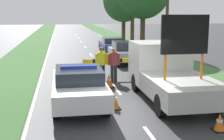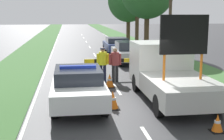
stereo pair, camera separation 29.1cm
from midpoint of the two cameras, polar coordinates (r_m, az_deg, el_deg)
The scene contains 17 objects.
ground_plane at distance 10.96m, azimuth 4.39°, elevation -7.62°, with size 160.00×160.00×0.00m, color #333335.
lane_markings at distance 22.94m, azimuth -2.28°, elevation 1.98°, with size 7.11×55.34×0.01m.
grass_verge_left at distance 30.50m, azimuth -13.58°, elevation 3.84°, with size 3.23×120.00×0.03m.
grass_verge_right at distance 31.27m, azimuth 5.87°, elevation 4.24°, with size 3.23×120.00×0.03m.
police_car at distance 11.63m, azimuth -5.50°, elevation -2.76°, with size 1.89×4.79×1.50m.
work_truck at distance 12.70m, azimuth 10.83°, elevation -0.33°, with size 2.29×5.48×3.33m.
road_barrier at distance 16.25m, azimuth 0.89°, elevation 1.49°, with size 3.11×0.08×1.03m.
police_officer at distance 15.37m, azimuth -1.16°, elevation 1.57°, with size 0.61×0.39×1.71m.
pedestrian_civilian at distance 15.33m, azimuth 1.12°, elevation 1.46°, with size 0.61×0.39×1.69m.
traffic_cone_near_police at distance 9.64m, azimuth 19.55°, elevation -9.15°, with size 0.38×0.38×0.53m.
traffic_cone_centre_front at distance 16.99m, azimuth 6.61°, elevation -0.06°, with size 0.45×0.45×0.62m.
traffic_cone_near_truck at distance 14.32m, azimuth 0.16°, elevation -1.95°, with size 0.46×0.46×0.64m.
traffic_cone_behind_barrier at distance 11.17m, azimuth 0.89°, elevation -5.50°, with size 0.48×0.48×0.66m.
queued_car_sedan_silver at distance 21.11m, azimuth 3.33°, elevation 3.30°, with size 1.76×3.94×1.48m.
queued_car_hatch_blue at distance 26.46m, azimuth 1.15°, elevation 4.63°, with size 1.92×4.08×1.31m.
roadside_tree_mid_left at distance 34.56m, azimuth 3.28°, elevation 12.59°, with size 4.47×4.47×7.03m.
utility_pole at distance 20.67m, azimuth 11.08°, elevation 12.24°, with size 1.20×0.20×7.96m.
Camera 2 is at (-2.14, -10.19, 3.41)m, focal length 50.00 mm.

